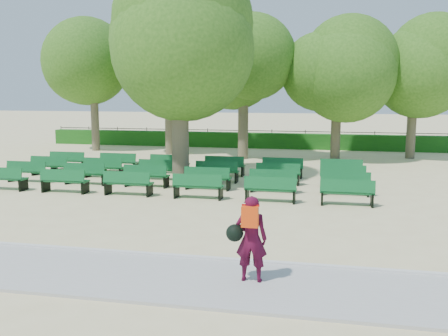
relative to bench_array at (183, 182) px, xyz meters
name	(u,v)px	position (x,y,z in m)	size (l,w,h in m)	color
ground	(194,195)	(0.90, -1.76, -0.08)	(120.00, 120.00, 0.00)	beige
paving	(91,273)	(0.90, -9.16, -0.05)	(30.00, 2.20, 0.06)	#ADADA9
curb	(116,253)	(0.90, -8.01, -0.03)	(30.00, 0.12, 0.10)	silver
hedge	(254,140)	(0.90, 12.24, 0.37)	(26.00, 0.70, 0.90)	#1B5B17
fence	(255,147)	(0.90, 12.64, -0.08)	(26.00, 0.10, 1.02)	black
tree_line	(243,156)	(0.90, 8.24, -0.08)	(21.80, 6.80, 7.04)	#396B1C
bench_array	(183,182)	(0.00, 0.00, 0.00)	(1.63, 0.57, 1.02)	#0F5B28
tree_among	(179,48)	(-0.03, -0.12, 4.85)	(5.13, 5.13, 7.28)	brown
person	(250,237)	(3.91, -9.00, 0.78)	(0.73, 0.44, 1.56)	#440921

